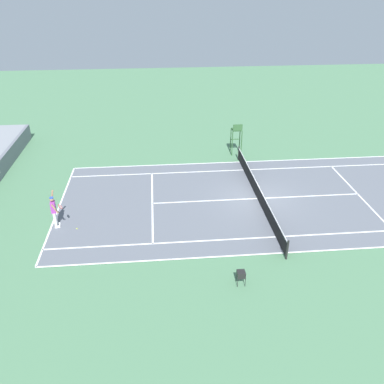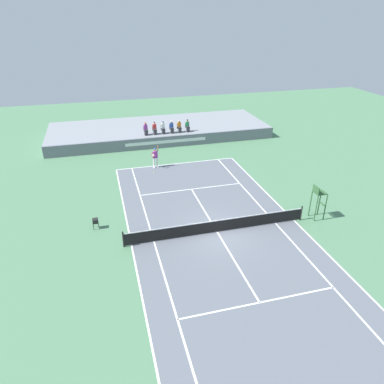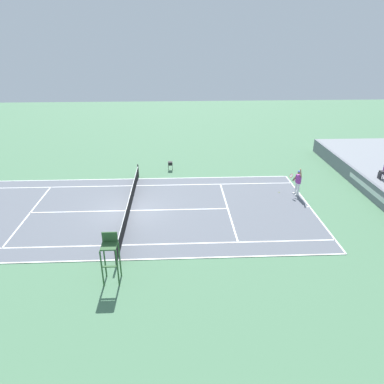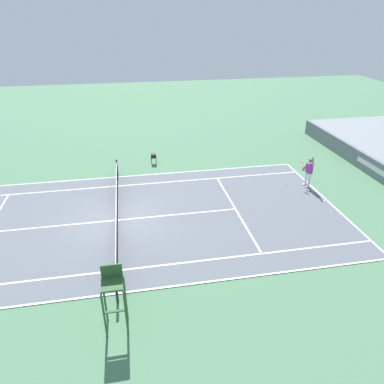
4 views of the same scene
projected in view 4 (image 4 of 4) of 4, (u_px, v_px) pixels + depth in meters
ground_plane at (118, 221)px, 18.63m from camera, size 80.00×80.00×0.00m
court at (118, 220)px, 18.62m from camera, size 11.08×23.88×0.03m
net at (117, 212)px, 18.39m from camera, size 11.98×0.10×1.07m
tennis_player at (309, 172)px, 21.79m from camera, size 0.75×0.71×2.08m
tennis_ball at (287, 184)px, 22.39m from camera, size 0.07×0.07×0.07m
umpire_chair at (113, 291)px, 11.74m from camera, size 0.77×0.77×2.44m
ball_hopper at (153, 156)px, 25.34m from camera, size 0.36×0.36×0.70m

